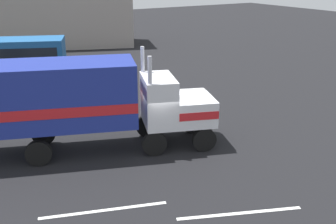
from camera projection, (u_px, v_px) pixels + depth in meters
ground_plane at (166, 146)px, 18.92m from camera, size 120.00×120.00×0.00m
lane_stripe_near at (104, 210)px, 13.85m from camera, size 4.23×1.53×0.01m
lane_stripe_mid at (240, 213)px, 13.69m from camera, size 4.13×1.81×0.01m
semi_truck at (39, 101)px, 17.26m from camera, size 14.13×7.27×4.50m
person_bystander at (124, 109)px, 21.19m from camera, size 0.38×0.48×1.63m
building_backdrop at (23, 14)px, 41.55m from camera, size 23.08×13.40×6.32m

